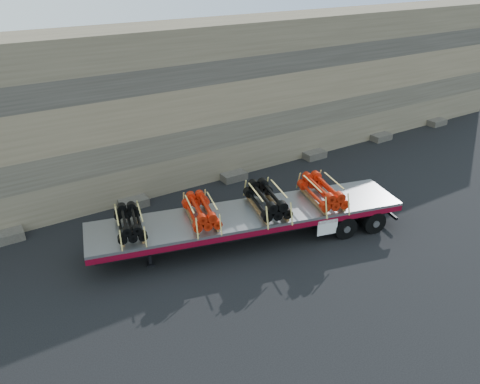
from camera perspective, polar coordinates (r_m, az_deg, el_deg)
The scene contains 7 objects.
ground at distance 17.95m, azimuth 1.65°, elevation -5.42°, with size 120.00×120.00×0.00m, color black.
rock_wall at distance 21.73m, azimuth -7.94°, elevation 10.39°, with size 44.00×3.00×7.00m, color #7A6B54.
trailer at distance 17.46m, azimuth 1.05°, elevation -4.19°, with size 11.65×2.24×1.16m, color #9D9FA4, non-canonical shape.
bundle_front at distance 16.29m, azimuth -13.30°, elevation -3.72°, with size 0.94×1.88×0.67m, color black, non-canonical shape.
bundle_midfront at distance 16.56m, azimuth -4.76°, elevation -2.40°, with size 0.99×1.98×0.70m, color red, non-canonical shape.
bundle_midrear at distance 17.19m, azimuth 3.31°, elevation -1.03°, with size 1.11×2.21×0.78m, color black, non-canonical shape.
bundle_rear at distance 18.05m, azimuth 10.00°, elevation 0.02°, with size 1.10×2.20×0.78m, color red, non-canonical shape.
Camera 1 is at (-8.51, -12.53, 9.63)m, focal length 35.00 mm.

